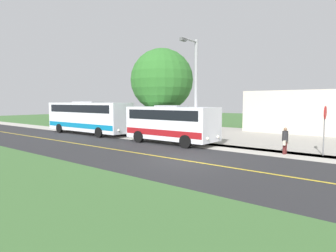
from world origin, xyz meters
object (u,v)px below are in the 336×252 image
Objects in this scene: shuttle_bus_front at (171,122)px; pedestrian_with_bags at (285,140)px; stop_sign at (325,122)px; tree_curbside at (162,80)px; street_light_pole at (195,87)px; transit_bus_rear at (88,116)px.

pedestrian_with_bags is at bearing 94.96° from shuttle_bus_front.
tree_curbside is at bearing -95.62° from stop_sign.
street_light_pole reaches higher than pedestrian_with_bags.
stop_sign is 8.43m from street_light_pole.
street_light_pole is (0.40, -6.15, 3.28)m from pedestrian_with_bags.
stop_sign is (-0.84, 1.91, 1.12)m from pedestrian_with_bags.
transit_bus_rear is 12.26m from street_light_pole.
pedestrian_with_bags is at bearing 93.68° from street_light_pole.
shuttle_bus_front is 2.49× the size of stop_sign.
tree_curbside is at bearing -100.70° from pedestrian_with_bags.
street_light_pole is (1.23, -8.05, 2.17)m from stop_sign.
shuttle_bus_front is at bearing -85.04° from pedestrian_with_bags.
street_light_pole is at bearing -86.32° from pedestrian_with_bags.
transit_bus_rear is 8.14m from tree_curbside.
shuttle_bus_front is 0.96× the size of street_light_pole.
shuttle_bus_front is 8.09m from pedestrian_with_bags.
shuttle_bus_front is 0.92× the size of tree_curbside.
pedestrian_with_bags is at bearing -66.32° from stop_sign.
stop_sign is at bearing 98.77° from shuttle_bus_front.
tree_curbside reaches higher than shuttle_bus_front.
tree_curbside is at bearing -116.15° from street_light_pole.
tree_curbside is (-2.89, 6.86, 3.30)m from transit_bus_rear.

